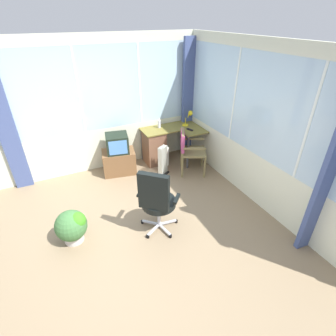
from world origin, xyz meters
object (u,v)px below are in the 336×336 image
at_px(wooden_armchair, 187,146).
at_px(potted_plant, 72,226).
at_px(spray_bottle, 159,123).
at_px(desk, 157,145).
at_px(tv_remote, 190,130).
at_px(desk_lamp, 190,116).
at_px(space_heater, 164,160).
at_px(tv_on_stand, 119,156).
at_px(office_chair, 157,199).

bearing_deg(wooden_armchair, potted_plant, -158.17).
bearing_deg(spray_bottle, wooden_armchair, -70.02).
height_order(desk, tv_remote, tv_remote).
height_order(desk_lamp, tv_remote, desk_lamp).
bearing_deg(tv_remote, desk, 135.53).
xyz_separation_m(space_heater, potted_plant, (-1.93, -1.10, -0.04)).
xyz_separation_m(spray_bottle, potted_plant, (-2.11, -1.70, -0.58)).
height_order(spray_bottle, space_heater, spray_bottle).
height_order(wooden_armchair, potted_plant, wooden_armchair).
relative_size(spray_bottle, potted_plant, 0.43).
bearing_deg(desk, tv_remote, -25.79).
distance_m(spray_bottle, tv_on_stand, 1.10).
distance_m(tv_on_stand, potted_plant, 1.92).
bearing_deg(office_chair, potted_plant, 163.37).
xyz_separation_m(desk_lamp, wooden_armchair, (-0.37, -0.57, -0.38)).
height_order(tv_remote, potted_plant, tv_remote).
relative_size(office_chair, potted_plant, 2.13).
distance_m(tv_on_stand, space_heater, 0.91).
bearing_deg(wooden_armchair, tv_remote, 54.64).
relative_size(space_heater, potted_plant, 1.22).
relative_size(desk_lamp, space_heater, 0.54).
height_order(desk, potted_plant, desk).
distance_m(desk_lamp, tv_remote, 0.32).
bearing_deg(spray_bottle, space_heater, -106.84).
bearing_deg(wooden_armchair, spray_bottle, 109.98).
bearing_deg(potted_plant, space_heater, 29.68).
distance_m(tv_remote, wooden_armchair, 0.47).
bearing_deg(spray_bottle, tv_remote, -37.31).
bearing_deg(spray_bottle, office_chair, -115.11).
distance_m(spray_bottle, office_chair, 2.28).
height_order(desk, wooden_armchair, wooden_armchair).
bearing_deg(desk_lamp, office_chair, -130.58).
height_order(wooden_armchair, space_heater, wooden_armchair).
bearing_deg(desk, tv_on_stand, -175.45).
height_order(desk_lamp, space_heater, desk_lamp).
bearing_deg(desk, wooden_armchair, -59.90).
distance_m(spray_bottle, potted_plant, 2.78).
bearing_deg(wooden_armchair, desk_lamp, 57.12).
bearing_deg(desk, desk_lamp, -6.59).
relative_size(office_chair, tv_on_stand, 1.28).
relative_size(office_chair, space_heater, 1.74).
xyz_separation_m(desk_lamp, spray_bottle, (-0.64, 0.18, -0.11)).
bearing_deg(spray_bottle, desk, -139.07).
height_order(tv_remote, office_chair, office_chair).
relative_size(spray_bottle, wooden_armchair, 0.24).
height_order(office_chair, tv_on_stand, office_chair).
xyz_separation_m(wooden_armchair, tv_on_stand, (-1.25, 0.59, -0.21)).
relative_size(wooden_armchair, potted_plant, 1.78).
xyz_separation_m(office_chair, space_heater, (0.78, 1.44, -0.29)).
height_order(tv_remote, spray_bottle, spray_bottle).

